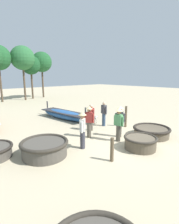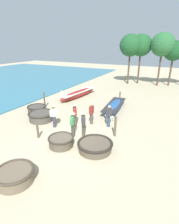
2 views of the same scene
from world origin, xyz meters
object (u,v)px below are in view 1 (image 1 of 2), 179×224
Objects in this scene: fisherman_with_hat at (91,117)px; mooring_post_shoreline at (126,117)px; coracle_beside_post at (45,148)px; coracle_far_right at (151,131)px; fisherman_standing_left at (89,120)px; fisherman_standing_right at (119,123)px; mooring_post_mid_beach at (112,150)px; dog at (94,119)px; tree_rightmost at (31,65)px; fisherman_by_coracle at (120,119)px; tree_left_mid at (22,58)px; tree_tall_back at (42,62)px; coracle_far_left at (140,142)px; fisherman_crouching at (82,128)px; long_boat_red_hull at (65,114)px; fisherman_hauling at (104,113)px.

fisherman_with_hat is 1.18× the size of mooring_post_shoreline.
fisherman_with_hat is (3.67, 1.13, 0.49)m from coracle_beside_post.
coracle_far_right is at bearing -60.42° from fisherman_with_hat.
fisherman_standing_left reaches higher than coracle_far_right.
fisherman_standing_right reaches higher than mooring_post_mid_beach.
mooring_post_mid_beach is at bearing -52.92° from coracle_beside_post.
mooring_post_mid_beach is (1.63, -2.16, 0.12)m from coracle_beside_post.
dog is 0.12× the size of tree_rightmost.
fisherman_by_coracle is 0.24× the size of tree_left_mid.
tree_tall_back is (3.73, 17.32, 4.37)m from mooring_post_shoreline.
fisherman_by_coracle is at bearing -9.80° from coracle_beside_post.
fisherman_standing_left is 17.00m from tree_left_mid.
dog is (1.10, 0.83, -0.46)m from fisherman_with_hat.
tree_tall_back is (6.05, 18.52, 4.08)m from fisherman_standing_right.
fisherman_standing_left is 17.88m from tree_rightmost.
tree_left_mid reaches higher than mooring_post_mid_beach.
dog is 0.51× the size of mooring_post_shoreline.
mooring_post_mid_beach is 0.14× the size of tree_tall_back.
coracle_far_left is 0.88× the size of fisherman_crouching.
coracle_beside_post is 0.40× the size of long_boat_red_hull.
fisherman_standing_right is 2.44× the size of dog.
fisherman_standing_left is at bearing 35.42° from fisherman_crouching.
fisherman_crouching is 2.42m from fisherman_by_coracle.
fisherman_standing_right is 1.00× the size of fisherman_crouching.
coracle_far_right is 0.41× the size of long_boat_red_hull.
fisherman_standing_left is at bearing -102.36° from tree_left_mid.
mooring_post_shoreline is (1.77, 0.86, -0.29)m from fisherman_by_coracle.
tree_tall_back is (4.57, 16.22, 4.20)m from fisherman_hauling.
long_boat_red_hull is at bearing -105.52° from tree_rightmost.
coracle_beside_post is 3.66m from fisherman_standing_right.
fisherman_standing_left reaches higher than fisherman_with_hat.
mooring_post_mid_beach is at bearing -148.45° from fisherman_by_coracle.
tree_left_mid is (2.85, 18.67, 5.00)m from coracle_far_left.
dog is at bearing 98.52° from coracle_far_right.
tree_left_mid is at bearing 68.99° from coracle_beside_post.
mooring_post_mid_beach is at bearing -148.54° from fisherman_standing_right.
fisherman_standing_right is 2.20m from mooring_post_mid_beach.
fisherman_hauling is at bearing 127.59° from mooring_post_shoreline.
tree_left_mid is at bearing 80.23° from fisherman_with_hat.
fisherman_standing_left is 1.44m from fisherman_crouching.
coracle_far_right is at bearing -22.46° from fisherman_standing_right.
fisherman_standing_right reaches higher than mooring_post_shoreline.
tree_left_mid is (2.10, 11.83, 4.98)m from long_boat_red_hull.
fisherman_standing_left is at bearing 116.33° from fisherman_standing_right.
coracle_beside_post is 2.71m from mooring_post_mid_beach.
long_boat_red_hull is 2.85× the size of fisherman_standing_right.
fisherman_standing_left is at bearing 104.18° from coracle_far_left.
coracle_beside_post is at bearing 163.31° from fisherman_standing_right.
fisherman_by_coracle is 17.77m from tree_left_mid.
long_boat_red_hull is at bearing 81.33° from fisherman_with_hat.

